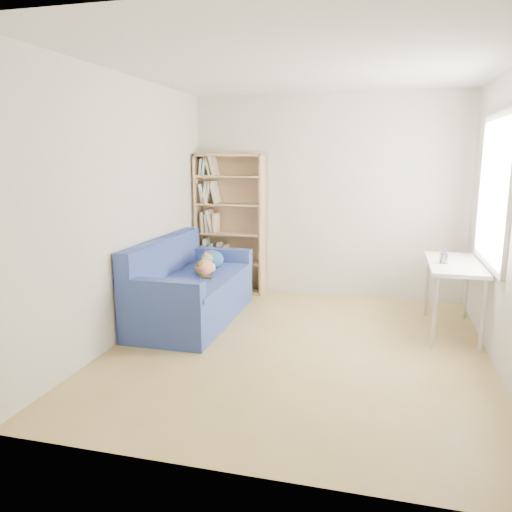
{
  "coord_description": "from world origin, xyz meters",
  "views": [
    {
      "loc": [
        0.75,
        -4.49,
        1.82
      ],
      "look_at": [
        -0.47,
        0.19,
        0.85
      ],
      "focal_mm": 35.0,
      "sensor_mm": 36.0,
      "label": 1
    }
  ],
  "objects_px": {
    "bookshelf": "(230,230)",
    "desk": "(454,270)",
    "sofa": "(190,290)",
    "pen_cup": "(444,257)"
  },
  "relations": [
    {
      "from": "sofa",
      "to": "pen_cup",
      "type": "relative_size",
      "value": 11.48
    },
    {
      "from": "pen_cup",
      "to": "desk",
      "type": "bearing_deg",
      "value": 32.45
    },
    {
      "from": "bookshelf",
      "to": "pen_cup",
      "type": "bearing_deg",
      "value": -21.97
    },
    {
      "from": "bookshelf",
      "to": "pen_cup",
      "type": "height_order",
      "value": "bookshelf"
    },
    {
      "from": "bookshelf",
      "to": "pen_cup",
      "type": "distance_m",
      "value": 2.81
    },
    {
      "from": "sofa",
      "to": "desk",
      "type": "height_order",
      "value": "sofa"
    },
    {
      "from": "bookshelf",
      "to": "desk",
      "type": "relative_size",
      "value": 1.61
    },
    {
      "from": "desk",
      "to": "pen_cup",
      "type": "distance_m",
      "value": 0.2
    },
    {
      "from": "sofa",
      "to": "bookshelf",
      "type": "xyz_separation_m",
      "value": [
        0.08,
        1.26,
        0.51
      ]
    },
    {
      "from": "sofa",
      "to": "desk",
      "type": "xyz_separation_m",
      "value": [
        2.8,
        0.29,
        0.33
      ]
    }
  ]
}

